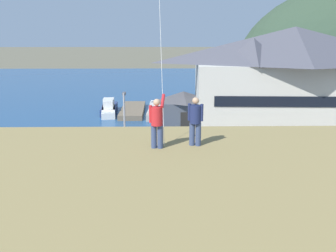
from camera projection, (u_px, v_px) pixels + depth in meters
name	position (u px, v px, depth m)	size (l,w,h in m)	color
ground_plane	(192.00, 229.00, 21.69)	(600.00, 600.00, 0.00)	#66604C
parking_lot_pad	(186.00, 193.00, 26.53)	(40.00, 20.00, 0.10)	gray
bay_water	(169.00, 86.00, 79.88)	(360.00, 84.00, 0.03)	navy
harbor_lodge	(292.00, 77.00, 41.72)	(23.10, 10.90, 11.84)	beige
storage_shed_waterside	(183.00, 109.00, 44.78)	(6.02, 4.32, 4.39)	#474C56
wharf_dock	(133.00, 110.00, 53.46)	(3.20, 10.85, 0.70)	#70604C
moored_boat_wharfside	(109.00, 108.00, 53.24)	(2.55, 6.72, 2.16)	navy
moored_boat_outer_mooring	(156.00, 111.00, 50.87)	(2.63, 7.01, 2.16)	#A8A399
moored_boat_inner_slip	(109.00, 111.00, 51.42)	(2.47, 5.82, 2.16)	silver
parked_car_mid_row_far	(126.00, 170.00, 28.13)	(4.35, 2.36, 1.82)	black
parked_car_mid_row_center	(240.00, 167.00, 28.81)	(4.25, 2.14, 1.82)	navy
parked_car_corner_spot	(217.00, 217.00, 20.85)	(4.33, 2.31, 1.82)	navy
parked_car_front_row_silver	(106.00, 203.00, 22.65)	(4.26, 2.17, 1.82)	#9EA3A8
parking_light_pole	(125.00, 124.00, 30.93)	(0.24, 0.78, 6.29)	#ADADB2
person_kite_flyer	(157.00, 121.00, 12.75)	(0.57, 0.64, 1.86)	#384770
person_companion	(195.00, 120.00, 13.05)	(0.54, 0.40, 1.74)	#384770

